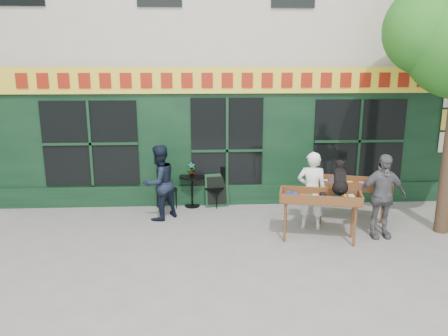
{
  "coord_description": "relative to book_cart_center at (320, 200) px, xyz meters",
  "views": [
    {
      "loc": [
        -0.65,
        -7.89,
        3.39
      ],
      "look_at": [
        -0.17,
        0.5,
        1.36
      ],
      "focal_mm": 35.0,
      "sensor_mm": 36.0,
      "label": 1
    }
  ],
  "objects": [
    {
      "name": "ground",
      "position": [
        -1.65,
        -0.01,
        -0.82
      ],
      "size": [
        80.0,
        80.0,
        0.0
      ],
      "primitive_type": "plane",
      "color": "slate",
      "rests_on": "ground"
    },
    {
      "name": "building",
      "position": [
        -1.65,
        5.96,
        4.15
      ],
      "size": [
        14.0,
        7.26,
        10.0
      ],
      "color": "beige",
      "rests_on": "ground"
    },
    {
      "name": "book_cart_center",
      "position": [
        0.0,
        0.0,
        0.0
      ],
      "size": [
        1.6,
        0.94,
        0.99
      ],
      "rotation": [
        0.0,
        0.0,
        -0.23
      ],
      "color": "brown",
      "rests_on": "ground"
    },
    {
      "name": "dog",
      "position": [
        0.35,
        -0.05,
        0.47
      ],
      "size": [
        0.47,
        0.66,
        0.6
      ],
      "primitive_type": null,
      "rotation": [
        0.0,
        0.0,
        -0.23
      ],
      "color": "black",
      "rests_on": "book_cart_center"
    },
    {
      "name": "woman",
      "position": [
        0.0,
        0.65,
        -0.01
      ],
      "size": [
        0.67,
        0.52,
        1.63
      ],
      "primitive_type": "imported",
      "rotation": [
        0.0,
        0.0,
        2.91
      ],
      "color": "white",
      "rests_on": "ground"
    },
    {
      "name": "book_cart_right",
      "position": [
        0.95,
        0.85,
        0.0
      ],
      "size": [
        1.62,
        1.05,
        0.99
      ],
      "rotation": [
        0.0,
        0.0,
        -0.31
      ],
      "color": "brown",
      "rests_on": "ground"
    },
    {
      "name": "man_right",
      "position": [
        1.25,
        0.1,
        0.02
      ],
      "size": [
        1.0,
        0.45,
        1.69
      ],
      "primitive_type": "imported",
      "rotation": [
        0.0,
        0.0,
        0.04
      ],
      "color": "#545459",
      "rests_on": "ground"
    },
    {
      "name": "bistro_table",
      "position": [
        -2.5,
        2.19,
        -0.28
      ],
      "size": [
        0.6,
        0.6,
        0.76
      ],
      "color": "black",
      "rests_on": "ground"
    },
    {
      "name": "bistro_chair_left",
      "position": [
        -3.14,
        2.16,
        -0.26
      ],
      "size": [
        0.42,
        0.41,
        0.95
      ],
      "rotation": [
        0.0,
        0.0,
        1.73
      ],
      "color": "black",
      "rests_on": "ground"
    },
    {
      "name": "bistro_chair_right",
      "position": [
        -1.9,
        2.26,
        -0.26
      ],
      "size": [
        0.51,
        0.51,
        0.95
      ],
      "rotation": [
        0.0,
        0.0,
        -0.62
      ],
      "color": "black",
      "rests_on": "ground"
    },
    {
      "name": "potted_plant",
      "position": [
        -2.5,
        2.19,
        0.11
      ],
      "size": [
        0.21,
        0.18,
        0.33
      ],
      "primitive_type": "imported",
      "rotation": [
        0.0,
        0.0,
        0.42
      ],
      "color": "gray",
      "rests_on": "bistro_table"
    },
    {
      "name": "man_left",
      "position": [
        -3.2,
        1.38,
        0.01
      ],
      "size": [
        1.02,
        1.02,
        1.67
      ],
      "primitive_type": "imported",
      "rotation": [
        0.0,
        0.0,
        3.92
      ],
      "color": "black",
      "rests_on": "ground"
    },
    {
      "name": "chalkboard",
      "position": [
        -1.91,
        2.18,
        -0.42
      ],
      "size": [
        0.58,
        0.27,
        0.79
      ],
      "rotation": [
        0.0,
        0.0,
        0.15
      ],
      "color": "black",
      "rests_on": "ground"
    }
  ]
}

